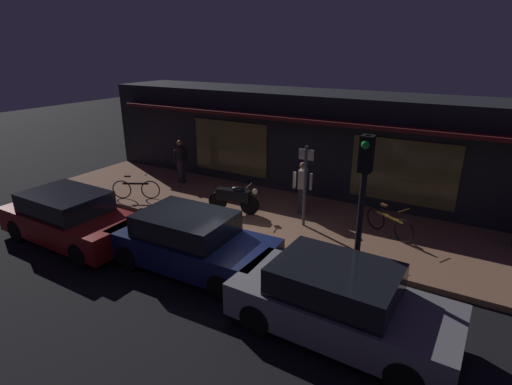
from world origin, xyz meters
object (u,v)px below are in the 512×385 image
Objects in this scene: bicycle_parked at (136,189)px; parked_car_near at (70,218)px; traffic_light_pole at (363,193)px; person_bystander at (302,187)px; parked_car_far at (190,242)px; sign_post at (305,182)px; motorcycle at (234,198)px; person_photographer at (181,160)px; parked_car_across at (339,302)px; bicycle_extra at (389,223)px.

parked_car_near is at bearing -77.95° from bicycle_parked.
traffic_light_pole reaches higher than bicycle_parked.
person_bystander is 4.35m from parked_car_far.
person_bystander is 6.78m from parked_car_near.
motorcycle is at bearing -175.13° from sign_post.
sign_post reaches higher than person_bystander.
person_photographer is 5.31m from person_bystander.
bicycle_parked is 3.10m from parked_car_near.
parked_car_across is at bearing -38.21° from motorcycle.
person_bystander is 0.70× the size of sign_post.
parked_car_far reaches higher than bicycle_parked.
parked_car_near is (-4.83, -4.75, -0.32)m from person_bystander.
person_bystander is at bearing 121.11° from parked_car_across.
person_bystander is 0.40× the size of parked_car_far.
parked_car_far is 3.95m from parked_car_across.
traffic_light_pole is (8.10, -4.10, 1.45)m from person_photographer.
parked_car_across is (2.87, -4.75, -0.32)m from person_bystander.
traffic_light_pole is at bearing -49.53° from sign_post.
parked_car_far is at bearing -113.74° from sign_post.
person_photographer is at bearing 174.77° from bicycle_extra.
person_photographer is 6.33m from parked_car_far.
parked_car_across is at bearing -32.66° from person_photographer.
motorcycle is 5.65m from traffic_light_pole.
person_photographer is at bearing 156.28° from motorcycle.
person_photographer is (-3.43, 1.51, 0.38)m from motorcycle.
motorcycle is 3.68m from bicycle_parked.
parked_car_near is at bearing -171.89° from parked_car_far.
person_bystander reaches higher than bicycle_parked.
motorcycle is 4.76m from parked_car_near.
bicycle_extra is 0.88× the size of person_photographer.
parked_car_across is at bearing -19.94° from bicycle_parked.
parked_car_far is (0.81, -3.19, 0.06)m from motorcycle.
bicycle_extra is 4.50m from parked_car_across.
sign_post is at bearing 121.81° from parked_car_across.
person_photographer is 0.40× the size of parked_car_far.
person_bystander is at bearing 17.50° from bicycle_parked.
person_bystander is at bearing 76.01° from parked_car_far.
person_photographer is 0.40× the size of parked_car_across.
parked_car_across reaches higher than bicycle_extra.
person_bystander is 0.46× the size of traffic_light_pole.
person_bystander is (1.86, 1.03, 0.38)m from motorcycle.
bicycle_extra is 5.50m from parked_car_far.
bicycle_parked is 5.76m from person_bystander.
person_bystander reaches higher than parked_car_far.
parked_car_across is (7.69, 0.00, 0.00)m from parked_car_near.
parked_car_near is at bearing -84.95° from person_photographer.
motorcycle is 6.02m from parked_car_across.
person_bystander is at bearing 174.63° from bicycle_extra.
parked_car_near is 7.69m from parked_car_across.
person_photographer is at bearing 167.11° from sign_post.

